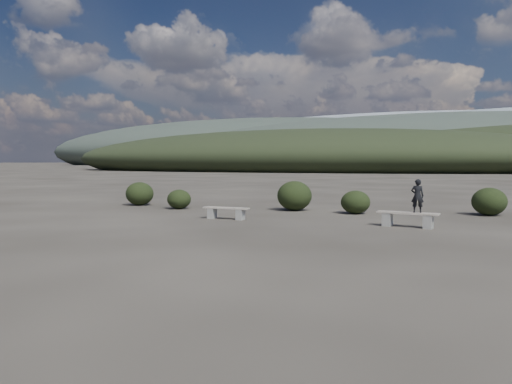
% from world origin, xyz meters
% --- Properties ---
extents(ground, '(1200.00, 1200.00, 0.00)m').
position_xyz_m(ground, '(0.00, 0.00, 0.00)').
color(ground, '#28241F').
rests_on(ground, ground).
extents(bench_left, '(1.69, 0.40, 0.42)m').
position_xyz_m(bench_left, '(-2.23, 5.18, 0.25)').
color(bench_left, slate).
rests_on(bench_left, ground).
extents(bench_right, '(1.91, 0.66, 0.47)m').
position_xyz_m(bench_right, '(3.91, 5.32, 0.28)').
color(bench_right, slate).
rests_on(bench_right, ground).
extents(seated_person, '(0.40, 0.28, 1.04)m').
position_xyz_m(seated_person, '(4.20, 5.28, 0.99)').
color(seated_person, black).
rests_on(seated_person, bench_right).
extents(shrub_a, '(1.02, 1.02, 0.83)m').
position_xyz_m(shrub_a, '(-5.73, 7.89, 0.42)').
color(shrub_a, black).
rests_on(shrub_a, ground).
extents(shrub_b, '(1.43, 1.43, 1.23)m').
position_xyz_m(shrub_b, '(-0.91, 9.04, 0.61)').
color(shrub_b, black).
rests_on(shrub_b, ground).
extents(shrub_c, '(1.14, 1.14, 0.91)m').
position_xyz_m(shrub_c, '(1.68, 8.69, 0.45)').
color(shrub_c, black).
rests_on(shrub_c, ground).
extents(shrub_e, '(1.26, 1.26, 1.05)m').
position_xyz_m(shrub_e, '(6.48, 9.96, 0.53)').
color(shrub_e, black).
rests_on(shrub_e, ground).
extents(shrub_f, '(1.28, 1.28, 1.08)m').
position_xyz_m(shrub_f, '(-8.33, 8.75, 0.54)').
color(shrub_f, black).
rests_on(shrub_f, ground).
extents(mountain_ridges, '(500.00, 400.00, 56.00)m').
position_xyz_m(mountain_ridges, '(-7.48, 339.06, 10.84)').
color(mountain_ridges, black).
rests_on(mountain_ridges, ground).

